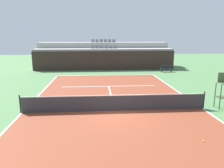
{
  "coord_description": "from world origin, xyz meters",
  "views": [
    {
      "loc": [
        -1.05,
        -12.3,
        4.42
      ],
      "look_at": [
        -0.02,
        2.0,
        1.2
      ],
      "focal_mm": 34.7,
      "sensor_mm": 36.0,
      "label": 1
    }
  ],
  "objects_px": {
    "tennis_net": "(115,103)",
    "umpire_chair": "(223,89)",
    "tennis_ball_0": "(204,141)",
    "player_bench": "(166,68)"
  },
  "relations": [
    {
      "from": "umpire_chair",
      "to": "tennis_ball_0",
      "type": "xyz_separation_m",
      "value": [
        -3.27,
        -4.23,
        -1.14
      ]
    },
    {
      "from": "player_bench",
      "to": "tennis_ball_0",
      "type": "bearing_deg",
      "value": -103.02
    },
    {
      "from": "tennis_net",
      "to": "umpire_chair",
      "type": "relative_size",
      "value": 5.04
    },
    {
      "from": "player_bench",
      "to": "tennis_ball_0",
      "type": "distance_m",
      "value": 18.36
    },
    {
      "from": "tennis_net",
      "to": "player_bench",
      "type": "relative_size",
      "value": 7.39
    },
    {
      "from": "tennis_net",
      "to": "umpire_chair",
      "type": "xyz_separation_m",
      "value": [
        6.7,
        0.06,
        0.68
      ]
    },
    {
      "from": "player_bench",
      "to": "tennis_ball_0",
      "type": "xyz_separation_m",
      "value": [
        -4.14,
        -17.89,
        -0.46
      ]
    },
    {
      "from": "umpire_chair",
      "to": "player_bench",
      "type": "relative_size",
      "value": 1.47
    },
    {
      "from": "umpire_chair",
      "to": "player_bench",
      "type": "distance_m",
      "value": 13.7
    },
    {
      "from": "tennis_net",
      "to": "tennis_ball_0",
      "type": "relative_size",
      "value": 167.88
    }
  ]
}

